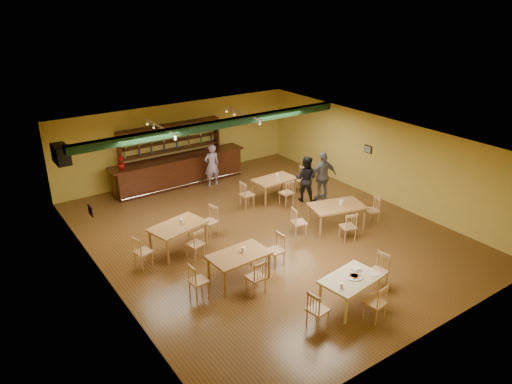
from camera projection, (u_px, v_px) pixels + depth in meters
floor at (265, 232)px, 15.20m from camera, size 12.00×12.00×0.00m
ceiling_beam at (217, 125)px, 16.19m from camera, size 10.00×0.30×0.25m
track_rail_left at (160, 127)px, 15.68m from camera, size 0.05×2.50×0.05m
track_rail_right at (242, 113)px, 17.35m from camera, size 0.05×2.50×0.05m
ac_unit at (62, 154)px, 14.95m from camera, size 0.34×0.70×0.48m
picture_left at (91, 210)px, 12.69m from camera, size 0.04×0.34×0.28m
picture_right at (368, 149)px, 17.51m from camera, size 0.04×0.34×0.28m
bar_counter at (179, 171)px, 18.66m from camera, size 5.42×0.85×1.13m
back_bar_hutch at (171, 153)px, 18.91m from camera, size 4.19×0.40×2.28m
poinsettia at (121, 162)px, 17.17m from camera, size 0.34×0.34×0.48m
dining_table_a at (179, 237)px, 14.04m from camera, size 1.78×1.31×0.80m
dining_table_b at (274, 188)px, 17.50m from camera, size 1.55×0.96×0.76m
dining_table_c at (239, 267)px, 12.57m from camera, size 1.60×1.01×0.78m
dining_table_d at (336, 217)px, 15.23m from camera, size 1.89×1.42×0.84m
near_table at (350, 292)px, 11.56m from camera, size 1.56×1.11×0.77m
pizza_tray at (354, 276)px, 11.45m from camera, size 0.41×0.41×0.01m
parmesan_shaker at (342, 285)px, 11.02m from camera, size 0.08×0.08×0.11m
napkin_stack at (356, 269)px, 11.74m from camera, size 0.20×0.15×0.03m
pizza_server at (357, 273)px, 11.57m from camera, size 0.33×0.12×0.00m
side_plate at (374, 274)px, 11.54m from camera, size 0.25×0.25×0.01m
patron_bar at (212, 165)px, 18.45m from camera, size 0.65×0.46×1.67m
patron_right_a at (306, 179)px, 17.13m from camera, size 1.00×1.04×1.68m
patron_right_b at (323, 176)px, 17.18m from camera, size 1.13×0.63×1.81m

